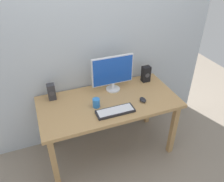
% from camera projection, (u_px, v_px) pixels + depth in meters
% --- Properties ---
extents(ground_plane, '(6.00, 6.00, 0.00)m').
position_uv_depth(ground_plane, '(109.00, 148.00, 2.86)').
color(ground_plane, gray).
extents(wall_back, '(2.92, 0.04, 3.00)m').
position_uv_depth(wall_back, '(95.00, 21.00, 2.35)').
color(wall_back, '#B2BCC6').
rests_on(wall_back, ground_plane).
extents(desk, '(1.51, 0.74, 0.75)m').
position_uv_depth(desk, '(109.00, 107.00, 2.49)').
color(desk, tan).
rests_on(desk, ground_plane).
extents(monitor, '(0.49, 0.16, 0.42)m').
position_uv_depth(monitor, '(113.00, 72.00, 2.52)').
color(monitor, silver).
rests_on(monitor, desk).
extents(keyboard_primary, '(0.40, 0.14, 0.03)m').
position_uv_depth(keyboard_primary, '(115.00, 111.00, 2.27)').
color(keyboard_primary, '#232328').
rests_on(keyboard_primary, desk).
extents(mouse, '(0.07, 0.10, 0.03)m').
position_uv_depth(mouse, '(143.00, 100.00, 2.43)').
color(mouse, '#232328').
rests_on(mouse, desk).
extents(speaker_right, '(0.10, 0.08, 0.20)m').
position_uv_depth(speaker_right, '(146.00, 74.00, 2.74)').
color(speaker_right, black).
rests_on(speaker_right, desk).
extents(speaker_left, '(0.08, 0.08, 0.18)m').
position_uv_depth(speaker_left, '(51.00, 92.00, 2.43)').
color(speaker_left, '#333338').
rests_on(speaker_left, desk).
extents(coffee_mug, '(0.08, 0.08, 0.10)m').
position_uv_depth(coffee_mug, '(96.00, 103.00, 2.33)').
color(coffee_mug, '#337FD8').
rests_on(coffee_mug, desk).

